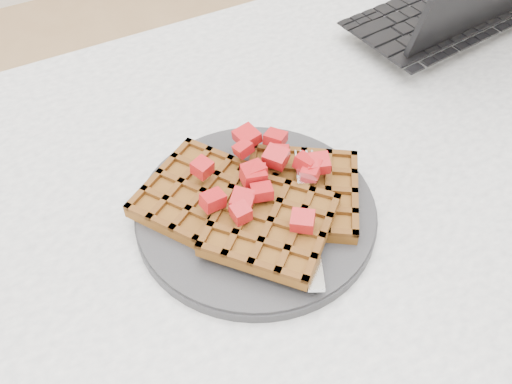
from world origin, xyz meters
The scene contains 5 objects.
table centered at (0.00, 0.00, 0.64)m, with size 1.20×0.80×0.75m.
plate centered at (-0.06, 0.00, 0.76)m, with size 0.26×0.26×0.02m, color #252528.
waffles centered at (-0.06, 0.00, 0.78)m, with size 0.26×0.24×0.03m.
strawberry_pile centered at (-0.06, 0.00, 0.80)m, with size 0.15×0.15×0.02m, color #8A0006, non-canonical shape.
fork centered at (-0.02, -0.04, 0.77)m, with size 0.02×0.18×0.02m, color silver, non-canonical shape.
Camera 1 is at (-0.24, -0.35, 1.23)m, focal length 40.00 mm.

